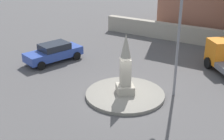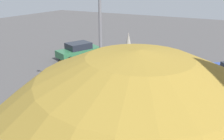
# 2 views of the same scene
# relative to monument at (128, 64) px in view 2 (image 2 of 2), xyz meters

# --- Properties ---
(ground_plane) EXTENTS (80.00, 80.00, 0.00)m
(ground_plane) POSITION_rel_monument_xyz_m (0.00, 0.00, -1.82)
(ground_plane) COLOR #4F4C4C
(traffic_island) EXTENTS (4.79, 4.79, 0.19)m
(traffic_island) POSITION_rel_monument_xyz_m (0.00, 0.00, -1.72)
(traffic_island) COLOR gray
(traffic_island) RESTS_ON ground
(monument) EXTENTS (1.02, 1.02, 3.73)m
(monument) POSITION_rel_monument_xyz_m (0.00, 0.00, 0.00)
(monument) COLOR #9E9687
(monument) RESTS_ON traffic_island
(streetlamp) EXTENTS (3.63, 0.28, 7.70)m
(streetlamp) POSITION_rel_monument_xyz_m (0.27, 2.98, 2.87)
(streetlamp) COLOR slate
(streetlamp) RESTS_ON ground
(car_green_passing) EXTENTS (3.24, 4.60, 1.56)m
(car_green_passing) POSITION_rel_monument_xyz_m (7.18, -4.15, -1.01)
(car_green_passing) COLOR #2D6B42
(car_green_passing) RESTS_ON ground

